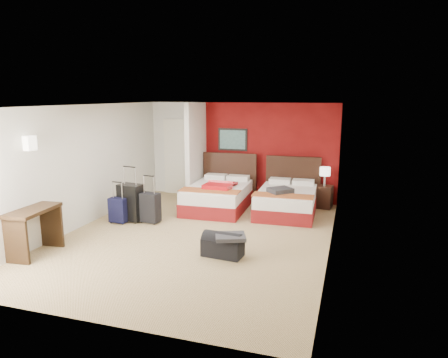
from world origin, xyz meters
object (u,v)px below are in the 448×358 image
at_px(red_suitcase_open, 220,185).
at_px(duffel_bag, 223,246).
at_px(table_lamp, 325,177).
at_px(suitcase_black, 131,203).
at_px(bed_left, 218,198).
at_px(desk, 35,232).
at_px(bed_right, 286,202).
at_px(suitcase_charcoal, 150,209).
at_px(nightstand, 324,197).
at_px(suitcase_navy, 118,211).

relative_size(red_suitcase_open, duffel_bag, 1.27).
bearing_deg(table_lamp, suitcase_black, -148.93).
xyz_separation_m(bed_left, duffel_bag, (1.00, -2.75, -0.12)).
height_order(table_lamp, desk, table_lamp).
bearing_deg(bed_right, bed_left, -178.32).
bearing_deg(bed_left, table_lamp, 18.64).
height_order(red_suitcase_open, suitcase_black, suitcase_black).
bearing_deg(suitcase_charcoal, red_suitcase_open, 55.23).
relative_size(nightstand, duffel_bag, 0.80).
relative_size(bed_right, suitcase_black, 2.35).
height_order(bed_left, suitcase_black, suitcase_black).
distance_m(suitcase_navy, duffel_bag, 2.90).
relative_size(red_suitcase_open, suitcase_black, 1.10).
relative_size(red_suitcase_open, desk, 0.87).
distance_m(bed_right, nightstand, 1.12).
bearing_deg(suitcase_charcoal, bed_right, 35.93).
bearing_deg(red_suitcase_open, suitcase_black, -138.05).
xyz_separation_m(bed_left, nightstand, (2.41, 0.91, -0.02)).
bearing_deg(bed_left, desk, -121.86).
xyz_separation_m(bed_left, suitcase_black, (-1.50, -1.44, 0.10)).
relative_size(bed_right, duffel_bag, 2.72).
distance_m(duffel_bag, desk, 3.21).
bearing_deg(suitcase_navy, red_suitcase_open, 43.68).
xyz_separation_m(bed_left, suitcase_navy, (-1.68, -1.65, -0.03)).
bearing_deg(duffel_bag, bed_left, 115.47).
height_order(red_suitcase_open, desk, desk).
xyz_separation_m(table_lamp, suitcase_navy, (-4.09, -2.56, -0.51)).
xyz_separation_m(nightstand, table_lamp, (0.00, 0.00, 0.50)).
bearing_deg(bed_left, suitcase_black, -138.21).
bearing_deg(desk, table_lamp, 40.45).
height_order(bed_right, nightstand, bed_right).
bearing_deg(suitcase_charcoal, duffel_bag, -26.58).
relative_size(suitcase_black, suitcase_navy, 1.51).
bearing_deg(suitcase_black, red_suitcase_open, 49.21).
xyz_separation_m(red_suitcase_open, suitcase_charcoal, (-1.15, -1.33, -0.32)).
xyz_separation_m(nightstand, suitcase_navy, (-4.09, -2.56, -0.01)).
bearing_deg(desk, red_suitcase_open, 53.41).
xyz_separation_m(nightstand, suitcase_charcoal, (-3.46, -2.34, 0.04)).
relative_size(table_lamp, desk, 0.46).
bearing_deg(table_lamp, desk, -134.58).
height_order(suitcase_black, suitcase_navy, suitcase_black).
height_order(suitcase_charcoal, desk, desk).
height_order(red_suitcase_open, suitcase_charcoal, red_suitcase_open).
distance_m(bed_right, suitcase_black, 3.49).
relative_size(red_suitcase_open, suitcase_navy, 1.66).
bearing_deg(bed_left, duffel_bag, -72.19).
relative_size(red_suitcase_open, suitcase_charcoal, 1.39).
relative_size(bed_left, nightstand, 3.55).
bearing_deg(suitcase_navy, suitcase_black, 50.91).
xyz_separation_m(suitcase_navy, desk, (-0.40, -1.99, 0.15)).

